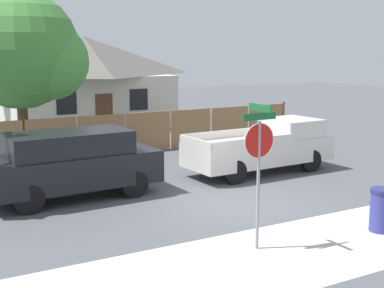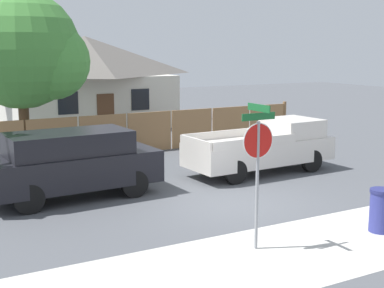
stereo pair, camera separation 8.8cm
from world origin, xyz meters
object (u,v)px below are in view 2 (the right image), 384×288
at_px(orange_pickup, 265,147).
at_px(trash_bin, 381,210).
at_px(oak_tree, 27,52).
at_px(red_suv, 72,162).
at_px(house, 86,80).
at_px(stop_sign, 258,153).

distance_m(orange_pickup, trash_bin, 6.47).
xyz_separation_m(oak_tree, trash_bin, (5.18, -12.76, -3.59)).
bearing_deg(red_suv, orange_pickup, -2.29).
bearing_deg(oak_tree, red_suv, -92.51).
height_order(house, red_suv, house).
bearing_deg(oak_tree, orange_pickup, -44.68).
bearing_deg(trash_bin, oak_tree, 112.07).
bearing_deg(house, orange_pickup, -82.51).
xyz_separation_m(house, trash_bin, (0.48, -20.22, -2.03)).
xyz_separation_m(red_suv, orange_pickup, (6.81, 0.01, -0.18)).
distance_m(house, red_suv, 14.85).
height_order(oak_tree, orange_pickup, oak_tree).
distance_m(oak_tree, orange_pickup, 9.72).
bearing_deg(oak_tree, trash_bin, -67.93).
relative_size(house, trash_bin, 8.91).
relative_size(orange_pickup, trash_bin, 5.22).
bearing_deg(orange_pickup, trash_bin, -104.44).
xyz_separation_m(stop_sign, trash_bin, (3.19, -0.53, -1.59)).
relative_size(house, orange_pickup, 1.71).
xyz_separation_m(red_suv, stop_sign, (2.26, -5.77, 1.05)).
height_order(house, orange_pickup, house).
height_order(orange_pickup, trash_bin, orange_pickup).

